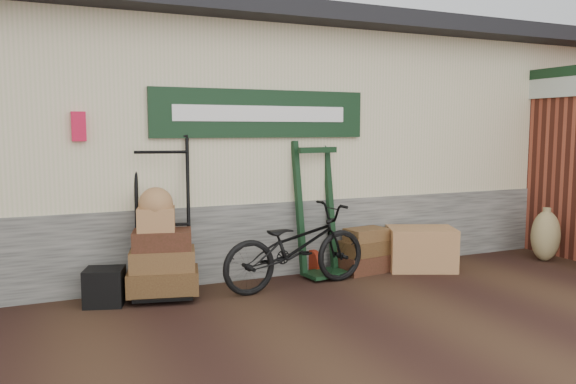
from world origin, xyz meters
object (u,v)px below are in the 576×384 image
(wicker_hamper, at_px, (421,249))
(bicycle, at_px, (296,242))
(porter_trolley, at_px, (162,214))
(green_barrow, at_px, (317,209))
(suitcase_stack, at_px, (364,250))
(black_trunk, at_px, (105,287))

(wicker_hamper, xyz_separation_m, bicycle, (-1.80, -0.12, 0.25))
(porter_trolley, height_order, wicker_hamper, porter_trolley)
(porter_trolley, xyz_separation_m, wicker_hamper, (3.20, -0.22, -0.61))
(green_barrow, bearing_deg, wicker_hamper, -19.57)
(green_barrow, relative_size, bicycle, 0.91)
(suitcase_stack, bearing_deg, wicker_hamper, -14.06)
(porter_trolley, height_order, green_barrow, porter_trolley)
(suitcase_stack, xyz_separation_m, bicycle, (-1.07, -0.30, 0.24))
(porter_trolley, bearing_deg, green_barrow, 14.84)
(suitcase_stack, bearing_deg, black_trunk, -178.09)
(black_trunk, bearing_deg, green_barrow, 4.60)
(wicker_hamper, xyz_separation_m, black_trunk, (-3.83, 0.08, -0.08))
(porter_trolley, bearing_deg, bicycle, -0.49)
(porter_trolley, relative_size, green_barrow, 1.08)
(wicker_hamper, bearing_deg, suitcase_stack, 165.94)
(bicycle, bearing_deg, suitcase_stack, -80.61)
(green_barrow, height_order, suitcase_stack, green_barrow)
(porter_trolley, xyz_separation_m, bicycle, (1.41, -0.34, -0.36))
(bicycle, bearing_deg, green_barrow, -55.74)
(green_barrow, bearing_deg, porter_trolley, 173.90)
(green_barrow, relative_size, black_trunk, 4.31)
(porter_trolley, xyz_separation_m, suitcase_stack, (2.48, -0.04, -0.60))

